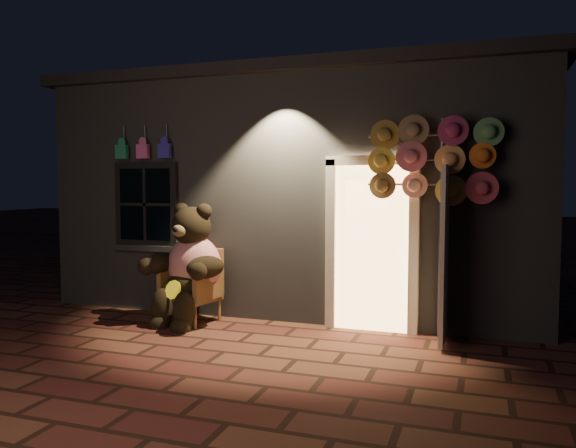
% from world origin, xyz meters
% --- Properties ---
extents(ground, '(60.00, 60.00, 0.00)m').
position_xyz_m(ground, '(0.00, 0.00, 0.00)').
color(ground, brown).
rests_on(ground, ground).
extents(shop_building, '(7.30, 5.95, 3.51)m').
position_xyz_m(shop_building, '(0.00, 3.99, 1.74)').
color(shop_building, slate).
rests_on(shop_building, ground).
extents(wicker_armchair, '(0.77, 0.72, 0.97)m').
position_xyz_m(wicker_armchair, '(-0.98, 1.16, 0.49)').
color(wicker_armchair, '#A36F3F').
rests_on(wicker_armchair, ground).
extents(teddy_bear, '(1.20, 1.03, 1.68)m').
position_xyz_m(teddy_bear, '(-0.99, 1.03, 0.74)').
color(teddy_bear, red).
rests_on(teddy_bear, ground).
extents(hat_rack, '(1.50, 0.22, 2.63)m').
position_xyz_m(hat_rack, '(2.08, 1.28, 2.10)').
color(hat_rack, '#59595E').
rests_on(hat_rack, ground).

